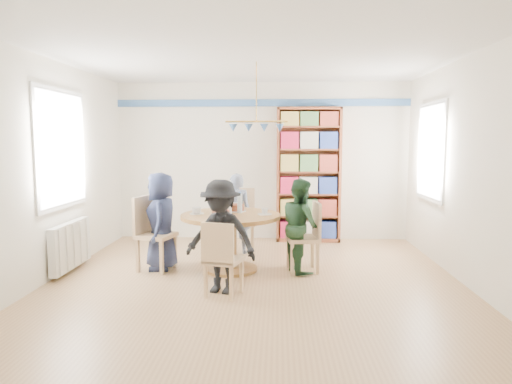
# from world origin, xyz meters

# --- Properties ---
(ground) EXTENTS (5.00, 5.00, 0.00)m
(ground) POSITION_xyz_m (0.00, 0.00, 0.00)
(ground) COLOR tan
(room_shell) EXTENTS (5.00, 5.00, 5.00)m
(room_shell) POSITION_xyz_m (-0.26, 0.87, 1.65)
(room_shell) COLOR white
(room_shell) RESTS_ON ground
(radiator) EXTENTS (0.12, 1.00, 0.60)m
(radiator) POSITION_xyz_m (-2.42, 0.30, 0.35)
(radiator) COLOR silver
(radiator) RESTS_ON ground
(dining_table) EXTENTS (1.30, 1.30, 0.75)m
(dining_table) POSITION_xyz_m (-0.34, 0.45, 0.56)
(dining_table) COLOR brown
(dining_table) RESTS_ON ground
(chair_left) EXTENTS (0.53, 0.53, 0.98)m
(chair_left) POSITION_xyz_m (-1.39, 0.44, 0.54)
(chair_left) COLOR tan
(chair_left) RESTS_ON ground
(chair_right) EXTENTS (0.45, 0.45, 0.91)m
(chair_right) POSITION_xyz_m (0.68, 0.47, 0.50)
(chair_right) COLOR tan
(chair_right) RESTS_ON ground
(chair_far) EXTENTS (0.46, 0.46, 0.98)m
(chair_far) POSITION_xyz_m (-0.29, 1.51, 0.54)
(chair_far) COLOR tan
(chair_far) RESTS_ON ground
(chair_near) EXTENTS (0.46, 0.46, 0.84)m
(chair_near) POSITION_xyz_m (-0.33, -0.60, 0.46)
(chair_near) COLOR tan
(chair_near) RESTS_ON ground
(person_left) EXTENTS (0.51, 0.69, 1.29)m
(person_left) POSITION_xyz_m (-1.26, 0.48, 0.65)
(person_left) COLOR #1A2039
(person_left) RESTS_ON ground
(person_right) EXTENTS (0.64, 0.71, 1.22)m
(person_right) POSITION_xyz_m (0.58, 0.45, 0.61)
(person_right) COLOR #1C3821
(person_right) RESTS_ON ground
(person_far) EXTENTS (0.46, 0.32, 1.22)m
(person_far) POSITION_xyz_m (-0.34, 1.40, 0.61)
(person_far) COLOR gray
(person_far) RESTS_ON ground
(person_near) EXTENTS (0.92, 0.68, 1.28)m
(person_near) POSITION_xyz_m (-0.35, -0.43, 0.64)
(person_near) COLOR black
(person_near) RESTS_ON ground
(bookshelf) EXTENTS (1.08, 0.32, 2.26)m
(bookshelf) POSITION_xyz_m (0.79, 2.34, 1.11)
(bookshelf) COLOR brown
(bookshelf) RESTS_ON ground
(tableware) EXTENTS (1.08, 1.08, 0.28)m
(tableware) POSITION_xyz_m (-0.36, 0.48, 0.81)
(tableware) COLOR white
(tableware) RESTS_ON dining_table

